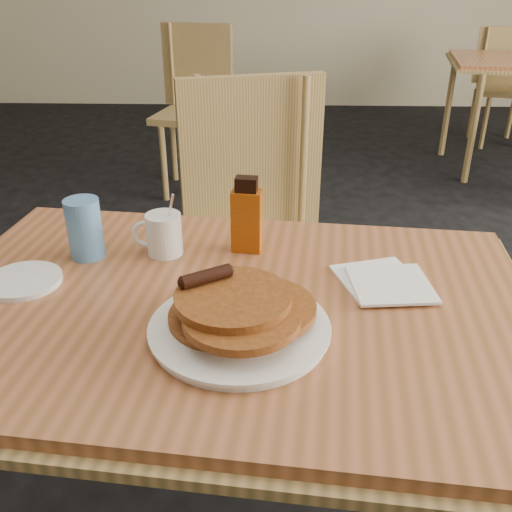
{
  "coord_description": "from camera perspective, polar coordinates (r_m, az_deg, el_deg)",
  "views": [
    {
      "loc": [
        0.04,
        -0.97,
        1.33
      ],
      "look_at": [
        0.01,
        0.03,
        0.81
      ],
      "focal_mm": 40.0,
      "sensor_mm": 36.0,
      "label": 1
    }
  ],
  "objects": [
    {
      "name": "syrup_bottle",
      "position": [
        1.25,
        -0.94,
        3.89
      ],
      "size": [
        0.07,
        0.05,
        0.17
      ],
      "rotation": [
        0.0,
        0.0,
        -0.13
      ],
      "color": "maroon",
      "rests_on": "main_table"
    },
    {
      "name": "napkin_stack",
      "position": [
        1.18,
        12.73,
        -2.53
      ],
      "size": [
        0.2,
        0.21,
        0.01
      ],
      "rotation": [
        0.0,
        0.0,
        0.3
      ],
      "color": "white",
      "rests_on": "main_table"
    },
    {
      "name": "main_table",
      "position": [
        1.12,
        -2.9,
        -6.25
      ],
      "size": [
        1.29,
        0.94,
        0.75
      ],
      "rotation": [
        0.0,
        0.0,
        -0.1
      ],
      "color": "#AB613C",
      "rests_on": "floor"
    },
    {
      "name": "pancake_plate",
      "position": [
        0.99,
        -1.69,
        -6.29
      ],
      "size": [
        0.32,
        0.32,
        0.1
      ],
      "rotation": [
        0.0,
        0.0,
        0.13
      ],
      "color": "white",
      "rests_on": "main_table"
    },
    {
      "name": "coffee_mug",
      "position": [
        1.27,
        -9.29,
        2.25
      ],
      "size": [
        0.11,
        0.08,
        0.15
      ],
      "rotation": [
        0.0,
        0.0,
        0.37
      ],
      "color": "white",
      "rests_on": "main_table"
    },
    {
      "name": "chair_neighbor_far",
      "position": [
        5.12,
        23.43,
        16.2
      ],
      "size": [
        0.48,
        0.49,
        0.87
      ],
      "rotation": [
        0.0,
        0.0,
        -0.26
      ],
      "color": "tan",
      "rests_on": "floor"
    },
    {
      "name": "chair_wall_extra",
      "position": [
        3.7,
        -5.95,
        15.86
      ],
      "size": [
        0.54,
        0.54,
        1.0
      ],
      "rotation": [
        0.0,
        0.0,
        -0.23
      ],
      "color": "tan",
      "rests_on": "floor"
    },
    {
      "name": "blue_tumbler",
      "position": [
        1.29,
        -16.76,
        2.65
      ],
      "size": [
        0.09,
        0.09,
        0.13
      ],
      "primitive_type": "cylinder",
      "rotation": [
        0.0,
        0.0,
        -0.29
      ],
      "color": "#538AC2",
      "rests_on": "main_table"
    },
    {
      "name": "chair_main_far",
      "position": [
        1.81,
        -0.55,
        4.09
      ],
      "size": [
        0.57,
        0.58,
        1.03
      ],
      "rotation": [
        0.0,
        0.0,
        0.28
      ],
      "color": "tan",
      "rests_on": "floor"
    },
    {
      "name": "side_saucer",
      "position": [
        1.24,
        -22.26,
        -2.31
      ],
      "size": [
        0.18,
        0.18,
        0.01
      ],
      "primitive_type": "cylinder",
      "rotation": [
        0.0,
        0.0,
        0.16
      ],
      "color": "white",
      "rests_on": "main_table"
    }
  ]
}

